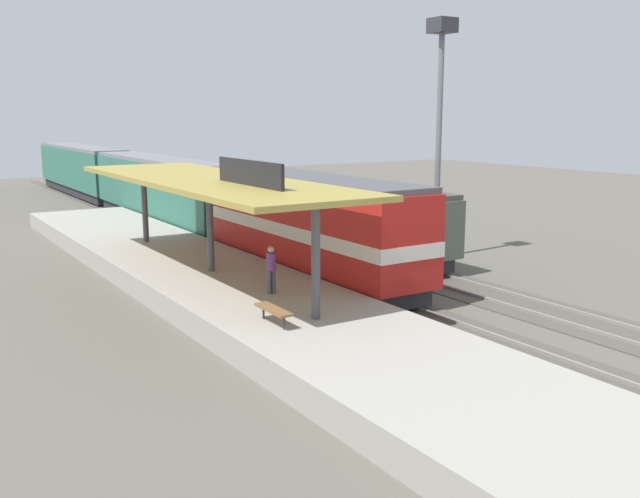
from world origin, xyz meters
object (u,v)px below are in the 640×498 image
object	(u,v)px
platform_bench	(273,310)
light_mast	(440,89)
locomotive	(307,225)
person_waiting	(271,267)
freight_car	(360,220)
passenger_carriage_front	(163,190)
passenger_carriage_rear	(82,169)

from	to	relation	value
platform_bench	light_mast	bearing A→B (deg)	30.50
platform_bench	locomotive	world-z (taller)	locomotive
person_waiting	freight_car	bearing A→B (deg)	38.00
passenger_carriage_front	person_waiting	xyz separation A→B (m)	(-4.28, -22.52, -0.46)
locomotive	passenger_carriage_front	world-z (taller)	locomotive
passenger_carriage_rear	person_waiting	bearing A→B (deg)	-95.64
passenger_carriage_front	passenger_carriage_rear	distance (m)	20.80
platform_bench	person_waiting	world-z (taller)	person_waiting
freight_car	passenger_carriage_rear	bearing A→B (deg)	97.21
passenger_carriage_front	light_mast	size ratio (longest dim) A/B	1.71
passenger_carriage_front	person_waiting	size ratio (longest dim) A/B	11.70
passenger_carriage_front	freight_car	xyz separation A→B (m)	(4.60, -15.58, -0.34)
platform_bench	passenger_carriage_front	xyz separation A→B (m)	(6.00, 25.81, 0.97)
passenger_carriage_rear	light_mast	xyz separation A→B (m)	(7.80, -38.48, 6.08)
locomotive	passenger_carriage_rear	distance (m)	38.80
passenger_carriage_front	platform_bench	bearing A→B (deg)	-103.09
passenger_carriage_front	light_mast	distance (m)	20.26
freight_car	locomotive	bearing A→B (deg)	-152.27
passenger_carriage_rear	freight_car	xyz separation A→B (m)	(4.60, -36.38, -0.34)
person_waiting	locomotive	bearing A→B (deg)	46.57
passenger_carriage_front	locomotive	bearing A→B (deg)	-90.00
passenger_carriage_rear	light_mast	world-z (taller)	light_mast
platform_bench	freight_car	size ratio (longest dim) A/B	0.14
locomotive	passenger_carriage_rear	xyz separation A→B (m)	(0.00, 38.80, -0.10)
locomotive	freight_car	size ratio (longest dim) A/B	1.20
platform_bench	passenger_carriage_rear	distance (m)	47.00
platform_bench	freight_car	world-z (taller)	freight_car
locomotive	person_waiting	world-z (taller)	locomotive
platform_bench	locomotive	xyz separation A→B (m)	(6.00, 7.81, 1.07)
freight_car	person_waiting	bearing A→B (deg)	-142.00
passenger_carriage_rear	freight_car	world-z (taller)	passenger_carriage_rear
passenger_carriage_front	light_mast	xyz separation A→B (m)	(7.80, -17.68, 6.08)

